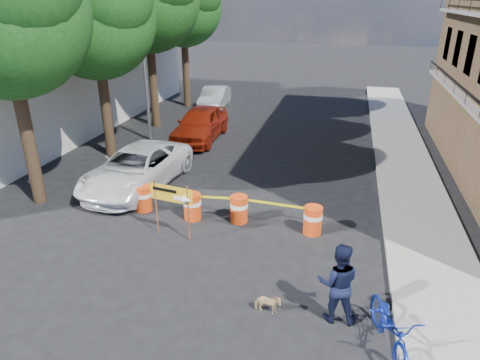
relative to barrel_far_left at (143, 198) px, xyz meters
The scene contains 18 objects.
ground 3.69m from the barrel_far_left, 38.14° to the right, with size 120.00×120.00×0.00m, color black.
sidewalk_east 9.83m from the barrel_far_left, 22.38° to the left, with size 2.40×40.00×0.15m, color gray.
white_building 12.99m from the barrel_far_left, 142.60° to the left, with size 8.00×22.00×6.00m, color silver.
tree_near 7.04m from the barrel_far_left, behind, with size 5.46×5.20×9.15m.
tree_mid_a 8.24m from the barrel_far_left, 129.13° to the left, with size 5.25×5.00×8.68m.
tree_far 16.28m from the barrel_far_left, 104.67° to the left, with size 5.04×4.80×8.84m.
streetlamp 8.77m from the barrel_far_left, 112.88° to the left, with size 1.25×0.18×8.00m.
barrel_far_left is the anchor object (origin of this frame).
barrel_mid_left 1.84m from the barrel_far_left, ahead, with size 0.58×0.58×0.90m.
barrel_mid_right 3.35m from the barrel_far_left, ahead, with size 0.58×0.58×0.90m.
barrel_far_right 5.73m from the barrel_far_left, ahead, with size 0.58×0.58×0.90m.
detour_sign 2.51m from the barrel_far_left, 38.50° to the right, with size 1.39×0.38×1.81m.
pedestrian 7.65m from the barrel_far_left, 30.53° to the right, with size 0.94×0.73×1.93m, color black.
bicycle 8.94m from the barrel_far_left, 30.55° to the right, with size 0.75×1.13×2.16m, color #142AA2.
dog 6.53m from the barrel_far_left, 39.05° to the right, with size 0.29×0.63×0.53m, color tan.
suv_white 2.11m from the barrel_far_left, 121.72° to the left, with size 2.50×5.43×1.51m, color white.
sedan_red 7.98m from the barrel_far_left, 94.81° to the left, with size 1.97×4.89×1.66m, color maroon.
sedan_silver 14.59m from the barrel_far_left, 97.56° to the left, with size 1.49×4.26×1.40m, color #B0B2B8.
Camera 1 is at (3.48, -9.63, 6.75)m, focal length 32.00 mm.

